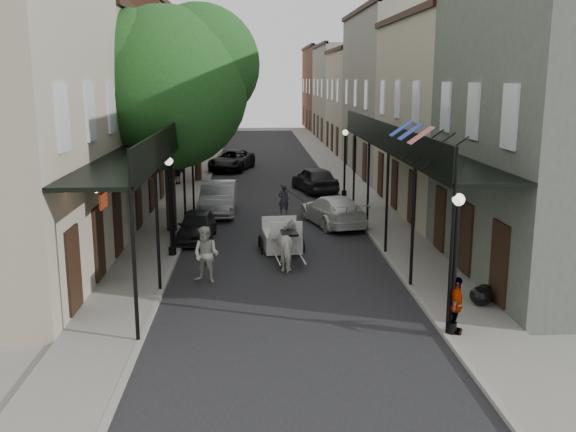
{
  "coord_description": "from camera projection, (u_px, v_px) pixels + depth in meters",
  "views": [
    {
      "loc": [
        -1.01,
        -17.48,
        6.65
      ],
      "look_at": [
        0.25,
        5.85,
        1.6
      ],
      "focal_mm": 40.0,
      "sensor_mm": 36.0,
      "label": 1
    }
  ],
  "objects": [
    {
      "name": "pedestrian_sidewalk_left",
      "position": [
        177.0,
        172.0,
        39.95
      ],
      "size": [
        1.15,
        1.05,
        1.55
      ],
      "primitive_type": "imported",
      "rotation": [
        0.0,
        0.0,
        3.75
      ],
      "color": "gray",
      "rests_on": "sidewalk_left"
    },
    {
      "name": "lamppost_right_near",
      "position": [
        455.0,
        262.0,
        16.35
      ],
      "size": [
        0.32,
        0.32,
        3.71
      ],
      "color": "black",
      "rests_on": "sidewalk_right"
    },
    {
      "name": "car_right_near",
      "position": [
        333.0,
        210.0,
        29.43
      ],
      "size": [
        3.07,
        5.08,
        1.38
      ],
      "primitive_type": "imported",
      "rotation": [
        0.0,
        0.0,
        3.4
      ],
      "color": "silver",
      "rests_on": "ground"
    },
    {
      "name": "building_row_left",
      "position": [
        147.0,
        97.0,
        46.23
      ],
      "size": [
        5.0,
        80.0,
        10.5
      ],
      "primitive_type": "cube",
      "color": "#9E937E",
      "rests_on": "ground"
    },
    {
      "name": "gallery_right",
      "position": [
        404.0,
        146.0,
        24.73
      ],
      "size": [
        2.2,
        18.05,
        4.88
      ],
      "color": "black",
      "rests_on": "sidewalk_right"
    },
    {
      "name": "car_right_far",
      "position": [
        315.0,
        179.0,
        37.95
      ],
      "size": [
        2.79,
        4.81,
        1.54
      ],
      "primitive_type": "imported",
      "rotation": [
        0.0,
        0.0,
        3.37
      ],
      "color": "black",
      "rests_on": "ground"
    },
    {
      "name": "gallery_left",
      "position": [
        153.0,
        148.0,
        24.22
      ],
      "size": [
        2.2,
        18.05,
        4.88
      ],
      "color": "black",
      "rests_on": "sidewalk_left"
    },
    {
      "name": "carriage",
      "position": [
        281.0,
        223.0,
        25.23
      ],
      "size": [
        1.82,
        2.52,
        2.74
      ],
      "rotation": [
        0.0,
        0.0,
        0.09
      ],
      "color": "black",
      "rests_on": "ground"
    },
    {
      "name": "lamppost_right_far",
      "position": [
        345.0,
        162.0,
        35.87
      ],
      "size": [
        0.32,
        0.32,
        3.71
      ],
      "color": "black",
      "rests_on": "sidewalk_right"
    },
    {
      "name": "trash_bags",
      "position": [
        483.0,
        294.0,
        18.93
      ],
      "size": [
        0.93,
        1.08,
        0.57
      ],
      "color": "black",
      "rests_on": "sidewalk_right"
    },
    {
      "name": "car_left_mid",
      "position": [
        218.0,
        198.0,
        31.87
      ],
      "size": [
        1.72,
        4.83,
        1.59
      ],
      "primitive_type": "imported",
      "rotation": [
        0.0,
        0.0,
        -0.01
      ],
      "color": "#9A999E",
      "rests_on": "ground"
    },
    {
      "name": "tree_near",
      "position": [
        176.0,
        82.0,
        26.85
      ],
      "size": [
        7.31,
        6.8,
        9.63
      ],
      "color": "#382619",
      "rests_on": "sidewalk_left"
    },
    {
      "name": "sidewalk_left",
      "position": [
        186.0,
        192.0,
        37.76
      ],
      "size": [
        2.2,
        90.0,
        0.12
      ],
      "primitive_type": "cube",
      "color": "gray",
      "rests_on": "ground"
    },
    {
      "name": "horse",
      "position": [
        290.0,
        245.0,
        22.82
      ],
      "size": [
        1.05,
        2.01,
        1.64
      ],
      "primitive_type": "imported",
      "rotation": [
        0.0,
        0.0,
        3.23
      ],
      "color": "silver",
      "rests_on": "ground"
    },
    {
      "name": "car_left_near",
      "position": [
        197.0,
        226.0,
        26.65
      ],
      "size": [
        1.51,
        3.67,
        1.25
      ],
      "primitive_type": "imported",
      "rotation": [
        0.0,
        0.0,
        -0.01
      ],
      "color": "black",
      "rests_on": "ground"
    },
    {
      "name": "pedestrian_sidewalk_right",
      "position": [
        456.0,
        305.0,
        16.6
      ],
      "size": [
        0.7,
        0.96,
        1.52
      ],
      "primitive_type": "imported",
      "rotation": [
        0.0,
        0.0,
        1.15
      ],
      "color": "gray",
      "rests_on": "sidewalk_right"
    },
    {
      "name": "pedestrian_walking",
      "position": [
        206.0,
        255.0,
        21.11
      ],
      "size": [
        1.13,
        1.02,
        1.89
      ],
      "primitive_type": "imported",
      "rotation": [
        0.0,
        0.0,
        -0.41
      ],
      "color": "beige",
      "rests_on": "ground"
    },
    {
      "name": "lamppost_left",
      "position": [
        170.0,
        205.0,
        23.72
      ],
      "size": [
        0.32,
        0.32,
        3.71
      ],
      "color": "black",
      "rests_on": "sidewalk_left"
    },
    {
      "name": "building_row_right",
      "position": [
        383.0,
        97.0,
        47.14
      ],
      "size": [
        5.0,
        80.0,
        10.5
      ],
      "primitive_type": "cube",
      "color": "gray",
      "rests_on": "ground"
    },
    {
      "name": "road",
      "position": [
        271.0,
        192.0,
        38.03
      ],
      "size": [
        8.0,
        90.0,
        0.01
      ],
      "primitive_type": "cube",
      "color": "black",
      "rests_on": "ground"
    },
    {
      "name": "tree_far",
      "position": [
        202.0,
        91.0,
        40.65
      ],
      "size": [
        6.45,
        6.0,
        8.61
      ],
      "color": "#382619",
      "rests_on": "sidewalk_left"
    },
    {
      "name": "car_left_far",
      "position": [
        232.0,
        160.0,
        46.83
      ],
      "size": [
        3.65,
        5.74,
        1.47
      ],
      "primitive_type": "imported",
      "rotation": [
        0.0,
        0.0,
        -0.24
      ],
      "color": "black",
      "rests_on": "ground"
    },
    {
      "name": "ground",
      "position": [
        290.0,
        313.0,
        18.52
      ],
      "size": [
        140.0,
        140.0,
        0.0
      ],
      "primitive_type": "plane",
      "color": "gray",
      "rests_on": "ground"
    },
    {
      "name": "sidewalk_right",
      "position": [
        354.0,
        190.0,
        38.29
      ],
      "size": [
        2.2,
        90.0,
        0.12
      ],
      "primitive_type": "cube",
      "color": "gray",
      "rests_on": "ground"
    }
  ]
}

